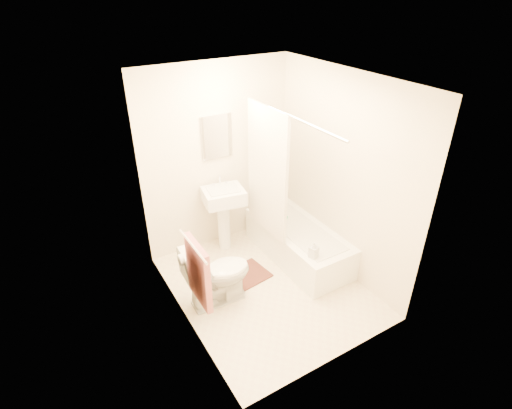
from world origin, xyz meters
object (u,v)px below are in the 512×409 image
toilet (217,274)px  sink (224,217)px  soap_bottle (314,250)px  bathtub (298,242)px  bath_mat (244,276)px

toilet → sink: (0.52, 0.85, 0.12)m
sink → soap_bottle: (0.51, -1.21, 0.04)m
bathtub → soap_bottle: 0.68m
toilet → bath_mat: toilet is taller
toilet → bathtub: bearing=-78.5°
bath_mat → soap_bottle: bearing=-43.0°
bathtub → bath_mat: (-0.81, -0.00, -0.21)m
toilet → bath_mat: bearing=-63.5°
sink → bathtub: sink is taller
toilet → bathtub: toilet is taller
sink → toilet: bearing=-111.7°
bathtub → bath_mat: 0.84m
sink → bath_mat: bearing=-87.4°
bathtub → sink: bearing=138.2°
sink → soap_bottle: sink is taller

